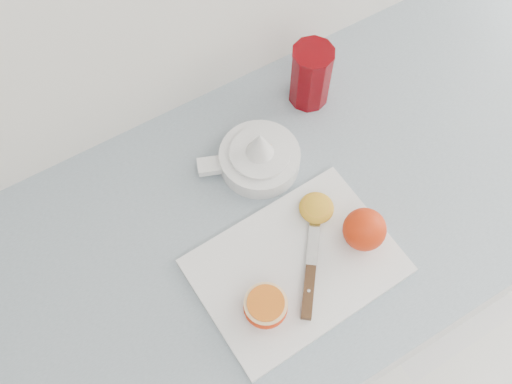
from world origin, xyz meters
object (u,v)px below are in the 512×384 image
Objects in this scene: counter at (300,271)px; citrus_juicer at (259,157)px; red_tumbler at (310,77)px; cutting_board at (296,266)px; half_orange at (266,307)px.

citrus_juicer is (-0.06, 0.10, 0.47)m from counter.
red_tumbler reaches higher than citrus_juicer.
red_tumbler reaches higher than cutting_board.
red_tumbler reaches higher than half_orange.
half_orange is at bearing -118.86° from citrus_juicer.
citrus_juicer is (0.14, 0.25, -0.01)m from half_orange.
cutting_board is 1.78× the size of citrus_juicer.
citrus_juicer reaches higher than cutting_board.
counter is 19.54× the size of red_tumbler.
red_tumbler reaches higher than counter.
cutting_board is at bearing -137.00° from counter.
cutting_board is at bearing -126.61° from red_tumbler.
cutting_board is at bearing -103.66° from citrus_juicer.
half_orange is (-0.09, -0.04, 0.03)m from cutting_board.
half_orange is 0.54× the size of red_tumbler.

